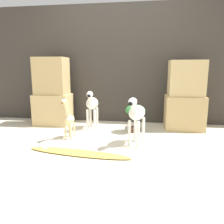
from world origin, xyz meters
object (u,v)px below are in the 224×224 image
object	(u,v)px
zebra_left	(92,104)
giraffe_figurine	(69,118)
potted_palm_front	(135,113)
zebra_right	(136,114)
surfboard	(78,153)

from	to	relation	value
zebra_left	giraffe_figurine	distance (m)	0.63
zebra_left	potted_palm_front	size ratio (longest dim) A/B	1.47
zebra_right	giraffe_figurine	xyz separation A→B (m)	(-1.00, 0.11, -0.12)
zebra_right	surfboard	bearing A→B (deg)	-146.95
zebra_left	surfboard	distance (m)	1.23
giraffe_figurine	zebra_right	bearing A→B (deg)	-6.53
giraffe_figurine	surfboard	world-z (taller)	giraffe_figurine
zebra_right	zebra_left	bearing A→B (deg)	138.21
zebra_right	potted_palm_front	world-z (taller)	zebra_right
giraffe_figurine	potted_palm_front	distance (m)	1.07
potted_palm_front	zebra_left	bearing A→B (deg)	172.06
potted_palm_front	giraffe_figurine	bearing A→B (deg)	-153.42
giraffe_figurine	surfboard	distance (m)	0.71
zebra_left	giraffe_figurine	bearing A→B (deg)	-110.21
zebra_right	surfboard	size ratio (longest dim) A/B	0.50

